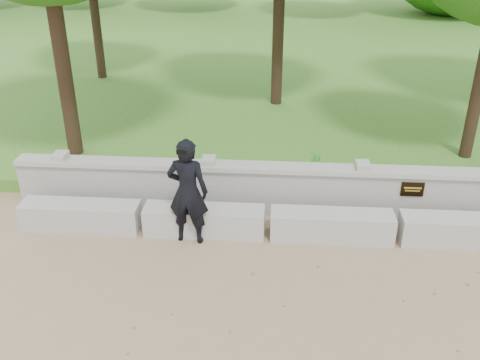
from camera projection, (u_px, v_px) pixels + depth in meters
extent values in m
plane|color=#917959|center=(423.00, 324.00, 6.66)|extent=(80.00, 80.00, 0.00)
cube|color=#326E1B|center=(333.00, 52.00, 19.08)|extent=(40.00, 22.00, 0.25)
cube|color=#B2AFA8|center=(81.00, 216.00, 8.59)|extent=(1.90, 0.45, 0.45)
cube|color=#B2AFA8|center=(204.00, 221.00, 8.46)|extent=(1.90, 0.45, 0.45)
cube|color=#B2AFA8|center=(332.00, 226.00, 8.32)|extent=(1.90, 0.45, 0.45)
cube|color=#B2AFA8|center=(463.00, 231.00, 8.19)|extent=(1.90, 0.45, 0.45)
cube|color=#A7A59E|center=(390.00, 196.00, 8.80)|extent=(12.50, 0.25, 0.82)
cube|color=#B2AFA8|center=(394.00, 172.00, 8.59)|extent=(12.50, 0.35, 0.08)
cube|color=black|center=(412.00, 189.00, 8.56)|extent=(0.36, 0.02, 0.24)
imported|color=black|center=(188.00, 192.00, 8.00)|extent=(0.66, 0.47, 1.70)
cube|color=black|center=(181.00, 152.00, 7.34)|extent=(0.14, 0.03, 0.07)
cylinder|color=#382619|center=(95.00, 13.00, 14.89)|extent=(0.25, 0.25, 3.67)
cylinder|color=#382619|center=(60.00, 45.00, 9.81)|extent=(0.29, 0.29, 4.32)
cylinder|color=#382619|center=(278.00, 22.00, 12.69)|extent=(0.27, 0.27, 4.02)
imported|color=#2B7628|center=(316.00, 168.00, 9.44)|extent=(0.34, 0.37, 0.58)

